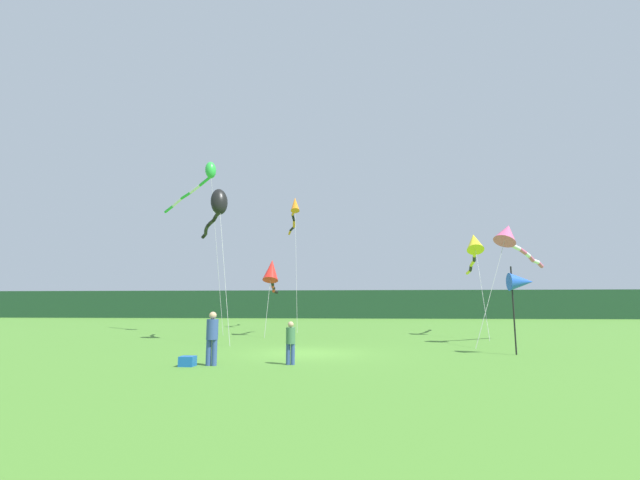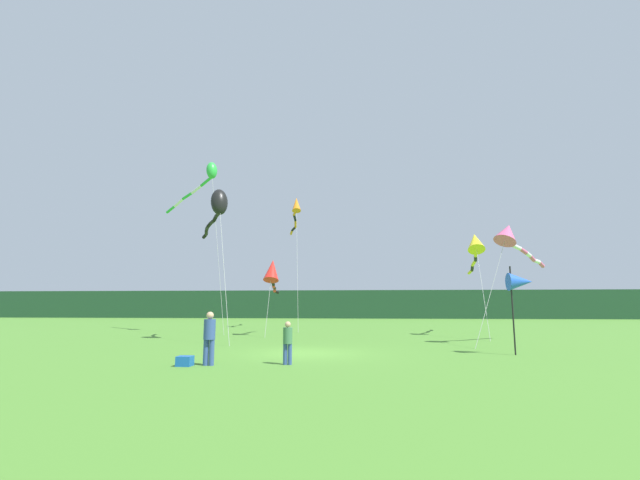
{
  "view_description": "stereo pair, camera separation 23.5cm",
  "coord_description": "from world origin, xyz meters",
  "px_view_note": "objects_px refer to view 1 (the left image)",
  "views": [
    {
      "loc": [
        1.92,
        -17.25,
        1.87
      ],
      "look_at": [
        0.0,
        6.0,
        5.39
      ],
      "focal_mm": 24.21,
      "sensor_mm": 36.0,
      "label": 1
    },
    {
      "loc": [
        2.15,
        -17.23,
        1.87
      ],
      "look_at": [
        0.0,
        6.0,
        5.39
      ],
      "focal_mm": 24.21,
      "sensor_mm": 36.0,
      "label": 2
    }
  ],
  "objects_px": {
    "cooler_box": "(188,361)",
    "kite_black": "(218,205)",
    "person_child": "(291,340)",
    "kite_green": "(204,178)",
    "kite_red": "(272,272)",
    "kite_yellow": "(474,245)",
    "kite_rainbow": "(509,236)",
    "person_adult": "(212,335)",
    "banner_flag_pole": "(521,283)",
    "kite_orange": "(294,209)"
  },
  "relations": [
    {
      "from": "cooler_box",
      "to": "kite_black",
      "type": "bearing_deg",
      "value": 103.76
    },
    {
      "from": "banner_flag_pole",
      "to": "kite_green",
      "type": "xyz_separation_m",
      "value": [
        -17.11,
        11.62,
        8.12
      ]
    },
    {
      "from": "kite_rainbow",
      "to": "kite_orange",
      "type": "relative_size",
      "value": 0.57
    },
    {
      "from": "cooler_box",
      "to": "kite_red",
      "type": "relative_size",
      "value": 0.09
    },
    {
      "from": "banner_flag_pole",
      "to": "kite_yellow",
      "type": "bearing_deg",
      "value": 84.07
    },
    {
      "from": "person_adult",
      "to": "banner_flag_pole",
      "type": "relative_size",
      "value": 0.49
    },
    {
      "from": "person_adult",
      "to": "cooler_box",
      "type": "xyz_separation_m",
      "value": [
        -0.69,
        -0.19,
        -0.77
      ]
    },
    {
      "from": "kite_yellow",
      "to": "kite_black",
      "type": "distance_m",
      "value": 15.82
    },
    {
      "from": "kite_red",
      "to": "kite_green",
      "type": "xyz_separation_m",
      "value": [
        -5.48,
        2.31,
        6.91
      ]
    },
    {
      "from": "banner_flag_pole",
      "to": "kite_black",
      "type": "bearing_deg",
      "value": 160.21
    },
    {
      "from": "person_child",
      "to": "kite_green",
      "type": "xyz_separation_m",
      "value": [
        -8.63,
        15.04,
        10.09
      ]
    },
    {
      "from": "kite_rainbow",
      "to": "kite_green",
      "type": "bearing_deg",
      "value": 158.49
    },
    {
      "from": "person_adult",
      "to": "cooler_box",
      "type": "relative_size",
      "value": 3.68
    },
    {
      "from": "kite_red",
      "to": "kite_orange",
      "type": "xyz_separation_m",
      "value": [
        0.29,
        7.77,
        5.71
      ]
    },
    {
      "from": "cooler_box",
      "to": "kite_yellow",
      "type": "xyz_separation_m",
      "value": [
        12.64,
        14.19,
        5.42
      ]
    },
    {
      "from": "person_adult",
      "to": "kite_orange",
      "type": "xyz_separation_m",
      "value": [
        -0.44,
        20.91,
        8.72
      ]
    },
    {
      "from": "cooler_box",
      "to": "kite_rainbow",
      "type": "distance_m",
      "value": 16.15
    },
    {
      "from": "person_adult",
      "to": "kite_green",
      "type": "height_order",
      "value": "kite_green"
    },
    {
      "from": "kite_black",
      "to": "cooler_box",
      "type": "bearing_deg",
      "value": -76.24
    },
    {
      "from": "kite_black",
      "to": "kite_orange",
      "type": "xyz_separation_m",
      "value": [
        2.45,
        12.11,
        2.41
      ]
    },
    {
      "from": "kite_green",
      "to": "kite_orange",
      "type": "height_order",
      "value": "kite_green"
    },
    {
      "from": "kite_yellow",
      "to": "kite_orange",
      "type": "bearing_deg",
      "value": 150.88
    },
    {
      "from": "kite_rainbow",
      "to": "kite_yellow",
      "type": "relative_size",
      "value": 0.67
    },
    {
      "from": "kite_yellow",
      "to": "kite_green",
      "type": "bearing_deg",
      "value": 175.44
    },
    {
      "from": "cooler_box",
      "to": "kite_rainbow",
      "type": "relative_size",
      "value": 0.07
    },
    {
      "from": "kite_black",
      "to": "person_adult",
      "type": "bearing_deg",
      "value": -71.85
    },
    {
      "from": "person_adult",
      "to": "kite_green",
      "type": "xyz_separation_m",
      "value": [
        -6.21,
        15.46,
        9.92
      ]
    },
    {
      "from": "kite_orange",
      "to": "kite_rainbow",
      "type": "bearing_deg",
      "value": -45.27
    },
    {
      "from": "kite_red",
      "to": "kite_black",
      "type": "distance_m",
      "value": 5.87
    },
    {
      "from": "kite_red",
      "to": "kite_yellow",
      "type": "height_order",
      "value": "kite_yellow"
    },
    {
      "from": "person_child",
      "to": "kite_orange",
      "type": "bearing_deg",
      "value": 97.96
    },
    {
      "from": "person_child",
      "to": "kite_rainbow",
      "type": "height_order",
      "value": "kite_rainbow"
    },
    {
      "from": "person_child",
      "to": "cooler_box",
      "type": "bearing_deg",
      "value": -169.0
    },
    {
      "from": "person_child",
      "to": "kite_yellow",
      "type": "relative_size",
      "value": 0.15
    },
    {
      "from": "banner_flag_pole",
      "to": "kite_yellow",
      "type": "height_order",
      "value": "kite_yellow"
    },
    {
      "from": "banner_flag_pole",
      "to": "kite_orange",
      "type": "relative_size",
      "value": 0.31
    },
    {
      "from": "kite_orange",
      "to": "kite_red",
      "type": "bearing_deg",
      "value": -92.17
    },
    {
      "from": "kite_green",
      "to": "kite_red",
      "type": "bearing_deg",
      "value": -22.86
    },
    {
      "from": "person_adult",
      "to": "person_child",
      "type": "xyz_separation_m",
      "value": [
        2.43,
        0.42,
        -0.17
      ]
    },
    {
      "from": "kite_rainbow",
      "to": "kite_orange",
      "type": "height_order",
      "value": "kite_orange"
    },
    {
      "from": "kite_yellow",
      "to": "person_adult",
      "type": "bearing_deg",
      "value": -130.5
    },
    {
      "from": "person_adult",
      "to": "cooler_box",
      "type": "distance_m",
      "value": 1.05
    },
    {
      "from": "person_adult",
      "to": "cooler_box",
      "type": "height_order",
      "value": "person_adult"
    },
    {
      "from": "cooler_box",
      "to": "kite_yellow",
      "type": "distance_m",
      "value": 19.76
    },
    {
      "from": "person_adult",
      "to": "cooler_box",
      "type": "bearing_deg",
      "value": -164.77
    },
    {
      "from": "cooler_box",
      "to": "kite_black",
      "type": "relative_size",
      "value": 0.06
    },
    {
      "from": "person_child",
      "to": "kite_green",
      "type": "bearing_deg",
      "value": 119.87
    },
    {
      "from": "cooler_box",
      "to": "kite_yellow",
      "type": "bearing_deg",
      "value": 48.3
    },
    {
      "from": "cooler_box",
      "to": "person_adult",
      "type": "bearing_deg",
      "value": 15.23
    },
    {
      "from": "person_child",
      "to": "kite_red",
      "type": "xyz_separation_m",
      "value": [
        -3.16,
        12.73,
        3.18
      ]
    }
  ]
}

